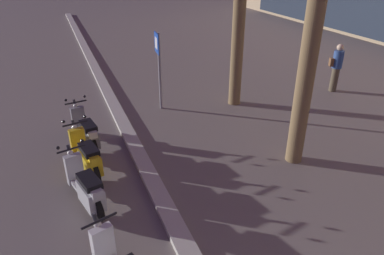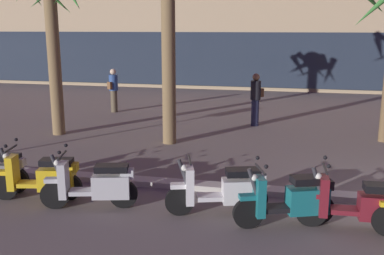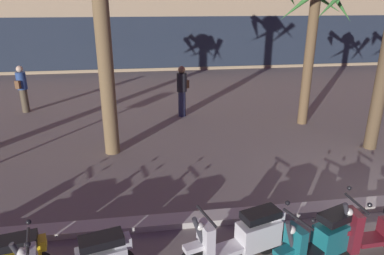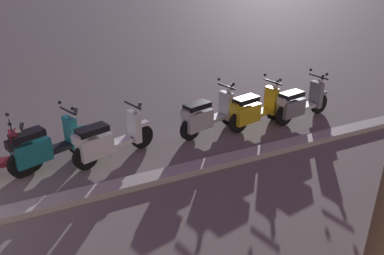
% 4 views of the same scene
% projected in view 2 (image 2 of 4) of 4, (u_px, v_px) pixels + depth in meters
% --- Properties ---
extents(scooter_yellow_last_in_row, '(1.75, 0.67, 1.17)m').
position_uv_depth(scooter_yellow_last_in_row, '(43.00, 178.00, 8.54)').
color(scooter_yellow_last_in_row, black).
rests_on(scooter_yellow_last_in_row, ground).
extents(scooter_silver_tail_end, '(1.75, 0.73, 1.17)m').
position_uv_depth(scooter_silver_tail_end, '(96.00, 185.00, 8.15)').
color(scooter_silver_tail_end, black).
rests_on(scooter_silver_tail_end, ground).
extents(scooter_white_gap_after_mid, '(1.80, 0.80, 1.04)m').
position_uv_depth(scooter_white_gap_after_mid, '(225.00, 190.00, 7.91)').
color(scooter_white_gap_after_mid, black).
rests_on(scooter_white_gap_after_mid, ground).
extents(scooter_teal_mid_front, '(1.68, 0.83, 1.17)m').
position_uv_depth(scooter_teal_mid_front, '(292.00, 200.00, 7.43)').
color(scooter_teal_mid_front, black).
rests_on(scooter_teal_mid_front, ground).
extents(scooter_maroon_second_in_line, '(1.83, 0.56, 1.17)m').
position_uv_depth(scooter_maroon_second_in_line, '(362.00, 204.00, 7.28)').
color(scooter_maroon_second_in_line, black).
rests_on(scooter_maroon_second_in_line, ground).
extents(palm_tree_by_mall_entrance, '(2.17, 2.18, 5.17)m').
position_uv_depth(palm_tree_by_mall_entrance, '(51.00, 9.00, 13.05)').
color(palm_tree_by_mall_entrance, olive).
rests_on(palm_tree_by_mall_entrance, ground).
extents(pedestrian_strolling_near_curb, '(0.44, 0.40, 1.77)m').
position_uv_depth(pedestrian_strolling_near_curb, '(256.00, 98.00, 14.90)').
color(pedestrian_strolling_near_curb, '#2D3351').
rests_on(pedestrian_strolling_near_curb, ground).
extents(pedestrian_window_shopping, '(0.34, 0.46, 1.69)m').
position_uv_depth(pedestrian_window_shopping, '(114.00, 89.00, 17.29)').
color(pedestrian_window_shopping, brown).
rests_on(pedestrian_window_shopping, ground).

